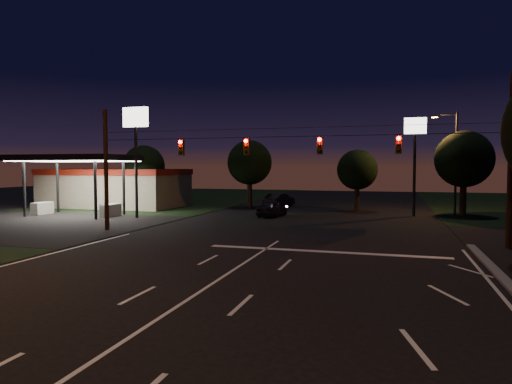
% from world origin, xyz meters
% --- Properties ---
extents(ground, '(140.00, 140.00, 0.00)m').
position_xyz_m(ground, '(0.00, 0.00, 0.00)').
color(ground, black).
rests_on(ground, ground).
extents(cross_street_left, '(20.00, 16.00, 0.02)m').
position_xyz_m(cross_street_left, '(-20.00, 16.00, 0.00)').
color(cross_street_left, black).
rests_on(cross_street_left, ground).
extents(stop_bar, '(12.00, 0.50, 0.01)m').
position_xyz_m(stop_bar, '(3.00, 11.50, 0.01)').
color(stop_bar, silver).
rests_on(stop_bar, ground).
extents(utility_pole_right, '(0.30, 0.30, 9.00)m').
position_xyz_m(utility_pole_right, '(12.00, 15.00, 0.00)').
color(utility_pole_right, black).
rests_on(utility_pole_right, ground).
extents(utility_pole_left, '(0.28, 0.28, 8.00)m').
position_xyz_m(utility_pole_left, '(-12.00, 15.00, 0.00)').
color(utility_pole_left, black).
rests_on(utility_pole_left, ground).
extents(signal_span, '(24.00, 0.40, 1.56)m').
position_xyz_m(signal_span, '(-0.00, 14.96, 5.50)').
color(signal_span, black).
rests_on(signal_span, ground).
extents(gas_station, '(14.20, 16.10, 5.25)m').
position_xyz_m(gas_station, '(-21.86, 30.39, 2.38)').
color(gas_station, gray).
rests_on(gas_station, ground).
extents(pole_sign_left_near, '(2.20, 0.30, 9.10)m').
position_xyz_m(pole_sign_left_near, '(-14.00, 22.00, 6.98)').
color(pole_sign_left_near, black).
rests_on(pole_sign_left_near, ground).
extents(pole_sign_right, '(1.80, 0.30, 8.40)m').
position_xyz_m(pole_sign_right, '(8.00, 30.00, 6.24)').
color(pole_sign_right, black).
rests_on(pole_sign_right, ground).
extents(street_light_right_far, '(2.20, 0.35, 9.00)m').
position_xyz_m(street_light_right_far, '(11.24, 32.00, 5.24)').
color(street_light_right_far, black).
rests_on(street_light_right_far, ground).
extents(tree_far_a, '(4.20, 4.20, 6.42)m').
position_xyz_m(tree_far_a, '(-17.98, 30.12, 4.26)').
color(tree_far_a, black).
rests_on(tree_far_a, ground).
extents(tree_far_b, '(4.60, 4.60, 6.98)m').
position_xyz_m(tree_far_b, '(-7.98, 34.13, 4.61)').
color(tree_far_b, black).
rests_on(tree_far_b, ground).
extents(tree_far_c, '(3.80, 3.80, 5.86)m').
position_xyz_m(tree_far_c, '(3.02, 33.10, 3.90)').
color(tree_far_c, black).
rests_on(tree_far_c, ground).
extents(tree_far_d, '(4.80, 4.80, 7.30)m').
position_xyz_m(tree_far_d, '(12.02, 31.13, 4.83)').
color(tree_far_d, black).
rests_on(tree_far_d, ground).
extents(car_oncoming_a, '(2.08, 4.25, 1.39)m').
position_xyz_m(car_oncoming_a, '(-3.62, 26.52, 0.70)').
color(car_oncoming_a, black).
rests_on(car_oncoming_a, ground).
extents(car_oncoming_b, '(2.58, 4.75, 1.49)m').
position_xyz_m(car_oncoming_b, '(-5.15, 35.30, 0.74)').
color(car_oncoming_b, black).
rests_on(car_oncoming_b, ground).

